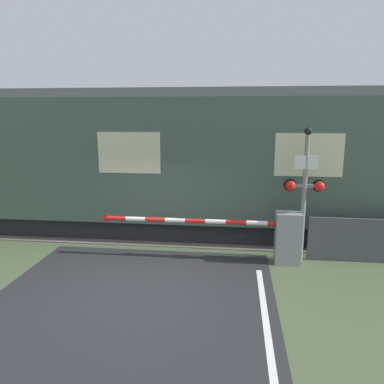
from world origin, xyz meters
The scene contains 6 objects.
ground_plane centered at (0.00, 0.00, 0.00)m, with size 80.00×80.00×0.00m, color #475638.
track_bed centered at (0.00, 3.89, 0.02)m, with size 36.00×3.20×0.13m.
train centered at (-0.88, 3.89, 2.17)m, with size 16.92×2.91×4.25m.
crossing_barrier centered at (2.92, 1.60, 0.68)m, with size 4.91×0.44×1.26m.
signal_post centered at (3.58, 1.67, 1.87)m, with size 0.96×0.26×3.28m.
roadside_fence centered at (5.43, 1.88, 0.55)m, with size 3.33×0.06×1.10m.
Camera 1 is at (1.96, -7.23, 3.59)m, focal length 35.00 mm.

